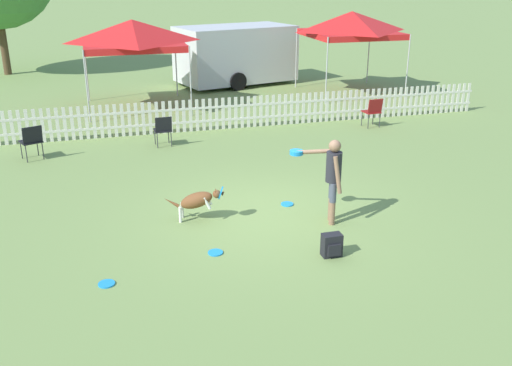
# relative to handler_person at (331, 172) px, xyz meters

# --- Properties ---
(ground_plane) EXTENTS (240.00, 240.00, 0.00)m
(ground_plane) POSITION_rel_handler_person_xyz_m (-0.92, 0.61, -0.98)
(ground_plane) COLOR olive
(handler_person) EXTENTS (0.85, 0.86, 1.57)m
(handler_person) POSITION_rel_handler_person_xyz_m (0.00, 0.00, 0.00)
(handler_person) COLOR #8C664C
(handler_person) RESTS_ON ground_plane
(leaping_dog) EXTENTS (1.11, 0.52, 0.67)m
(leaping_dog) POSITION_rel_handler_person_xyz_m (-2.29, 0.72, -0.58)
(leaping_dog) COLOR brown
(leaping_dog) RESTS_ON ground_plane
(frisbee_near_handler) EXTENTS (0.25, 0.25, 0.02)m
(frisbee_near_handler) POSITION_rel_handler_person_xyz_m (-4.01, -1.18, -0.97)
(frisbee_near_handler) COLOR #1E8CD8
(frisbee_near_handler) RESTS_ON ground_plane
(frisbee_near_dog) EXTENTS (0.25, 0.25, 0.02)m
(frisbee_near_dog) POSITION_rel_handler_person_xyz_m (-0.47, 0.97, -0.97)
(frisbee_near_dog) COLOR #1E8CD8
(frisbee_near_dog) RESTS_ON ground_plane
(frisbee_midfield) EXTENTS (0.25, 0.25, 0.02)m
(frisbee_midfield) POSITION_rel_handler_person_xyz_m (-2.26, -0.65, -0.97)
(frisbee_midfield) COLOR #1E8CD8
(frisbee_midfield) RESTS_ON ground_plane
(backpack_on_grass) EXTENTS (0.32, 0.23, 0.38)m
(backpack_on_grass) POSITION_rel_handler_person_xyz_m (-0.47, -1.25, -0.79)
(backpack_on_grass) COLOR black
(backpack_on_grass) RESTS_ON ground_plane
(picket_fence) EXTENTS (17.33, 0.04, 0.91)m
(picket_fence) POSITION_rel_handler_person_xyz_m (-0.92, 6.80, -0.52)
(picket_fence) COLOR silver
(picket_fence) RESTS_ON ground_plane
(folding_chair_blue_left) EXTENTS (0.61, 0.62, 0.86)m
(folding_chair_blue_left) POSITION_rel_handler_person_xyz_m (-5.49, 5.29, -0.46)
(folding_chair_blue_left) COLOR #333338
(folding_chair_blue_left) RESTS_ON ground_plane
(folding_chair_center) EXTENTS (0.45, 0.47, 0.81)m
(folding_chair_center) POSITION_rel_handler_person_xyz_m (-2.32, 5.55, -0.49)
(folding_chair_center) COLOR #333338
(folding_chair_center) RESTS_ON ground_plane
(folding_chair_green_right) EXTENTS (0.47, 0.49, 0.86)m
(folding_chair_green_right) POSITION_rel_handler_person_xyz_m (3.78, 5.81, -0.46)
(folding_chair_green_right) COLOR #333338
(folding_chair_green_right) RESTS_ON ground_plane
(canopy_tent_main) EXTENTS (3.08, 3.08, 2.93)m
(canopy_tent_main) POSITION_rel_handler_person_xyz_m (5.14, 10.54, 1.50)
(canopy_tent_main) COLOR #B2B2B2
(canopy_tent_main) RESTS_ON ground_plane
(canopy_tent_secondary) EXTENTS (3.14, 3.14, 2.84)m
(canopy_tent_secondary) POSITION_rel_handler_person_xyz_m (-2.60, 10.20, 1.42)
(canopy_tent_secondary) COLOR #B2B2B2
(canopy_tent_secondary) RESTS_ON ground_plane
(equipment_trailer) EXTENTS (5.37, 3.41, 2.25)m
(equipment_trailer) POSITION_rel_handler_person_xyz_m (1.54, 13.37, 0.22)
(equipment_trailer) COLOR silver
(equipment_trailer) RESTS_ON ground_plane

